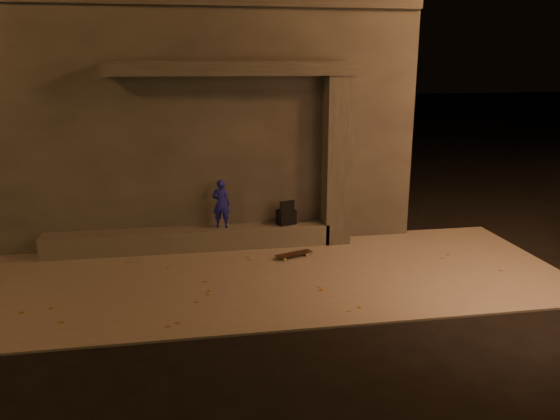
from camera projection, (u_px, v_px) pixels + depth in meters
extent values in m
plane|color=black|center=(292.00, 326.00, 8.36)|extent=(120.00, 120.00, 0.00)
cube|color=slate|center=(272.00, 276.00, 10.26)|extent=(11.00, 4.40, 0.04)
cube|color=#363331|center=(204.00, 116.00, 13.70)|extent=(9.00, 5.00, 5.20)
cube|color=#52504B|center=(190.00, 239.00, 11.61)|extent=(6.00, 0.55, 0.45)
cube|color=#363331|center=(337.00, 161.00, 11.73)|extent=(0.55, 0.55, 3.60)
cube|color=#363331|center=(233.00, 69.00, 10.90)|extent=(5.00, 0.70, 0.28)
imported|color=#16168F|center=(221.00, 204.00, 11.53)|extent=(0.43, 0.34, 1.04)
cube|color=black|center=(286.00, 217.00, 11.86)|extent=(0.45, 0.37, 0.32)
cube|color=black|center=(286.00, 205.00, 11.78)|extent=(0.34, 0.16, 0.23)
cube|color=black|center=(294.00, 254.00, 11.15)|extent=(0.80, 0.46, 0.02)
cylinder|color=#AF9046|center=(303.00, 253.00, 11.35)|extent=(0.06, 0.05, 0.05)
cylinder|color=#AF9046|center=(307.00, 255.00, 11.23)|extent=(0.06, 0.05, 0.05)
cylinder|color=#AF9046|center=(281.00, 257.00, 11.10)|extent=(0.06, 0.05, 0.05)
cylinder|color=#AF9046|center=(285.00, 259.00, 10.98)|extent=(0.06, 0.05, 0.05)
cube|color=#99999E|center=(305.00, 252.00, 11.28)|extent=(0.10, 0.17, 0.02)
cube|color=#99999E|center=(283.00, 257.00, 11.03)|extent=(0.10, 0.17, 0.02)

